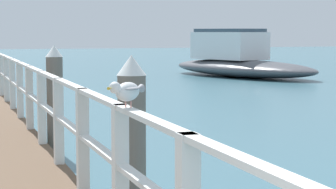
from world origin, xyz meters
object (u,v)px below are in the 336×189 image
dock_piling_near (132,150)px  boat_2 (238,61)px  seagull_foreground (127,91)px  dock_piling_far (55,100)px

dock_piling_near → boat_2: size_ratio=0.20×
dock_piling_near → seagull_foreground: (-0.39, -1.26, 0.71)m
seagull_foreground → boat_2: bearing=-69.1°
seagull_foreground → boat_2: boat_2 is taller
seagull_foreground → dock_piling_near: bearing=-59.4°
dock_piling_far → boat_2: 20.53m
boat_2 → dock_piling_far: bearing=-142.6°
dock_piling_far → seagull_foreground: bearing=-93.6°
dock_piling_far → boat_2: bearing=56.5°
dock_piling_near → boat_2: 24.78m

